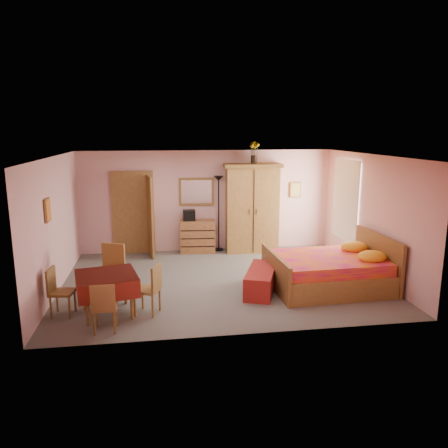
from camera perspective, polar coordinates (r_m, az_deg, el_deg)
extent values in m
plane|color=slate|center=(9.25, -0.33, -7.39)|extent=(6.50, 6.50, 0.00)
plane|color=brown|center=(8.73, -0.36, 8.91)|extent=(6.50, 6.50, 0.00)
cube|color=#DEA1A2|center=(11.34, -2.18, 3.03)|extent=(6.50, 0.10, 2.60)
cube|color=#DEA1A2|center=(6.51, 2.86, -3.85)|extent=(6.50, 0.10, 2.60)
cube|color=#DEA1A2|center=(9.03, -21.20, -0.14)|extent=(0.10, 5.00, 2.60)
cube|color=#DEA1A2|center=(9.90, 18.61, 1.07)|extent=(0.10, 5.00, 2.60)
cube|color=#9E6B35|center=(11.31, -11.77, 1.34)|extent=(1.06, 0.12, 2.15)
cube|color=white|center=(10.92, 15.63, 3.03)|extent=(0.08, 1.40, 1.95)
cube|color=orange|center=(8.38, -22.07, 1.68)|extent=(0.04, 0.32, 0.42)
cube|color=#D8BF59|center=(11.77, 9.30, 4.44)|extent=(0.30, 0.04, 0.40)
cube|color=#9B6034|center=(11.27, -3.45, -1.61)|extent=(0.92, 0.51, 0.84)
cube|color=silver|center=(11.26, -3.63, 4.24)|extent=(0.91, 0.09, 0.72)
cube|color=black|center=(11.14, -4.58, 1.15)|extent=(0.31, 0.23, 0.28)
cube|color=black|center=(11.30, -0.70, 1.36)|extent=(0.28, 0.28, 1.96)
cube|color=#B07C3B|center=(11.26, 3.65, 2.10)|extent=(1.50, 0.84, 2.27)
cube|color=gold|center=(11.18, 3.94, 9.32)|extent=(0.22, 0.22, 0.55)
cube|color=#C8135C|center=(8.95, 13.40, -4.86)|extent=(2.33, 1.87, 1.05)
cube|color=maroon|center=(8.63, 4.87, -7.32)|extent=(0.94, 1.43, 0.45)
cube|color=maroon|center=(7.78, -15.00, -8.86)|extent=(1.16, 1.16, 0.72)
cube|color=olive|center=(7.16, -15.33, -10.32)|extent=(0.37, 0.37, 0.81)
cube|color=#B0713B|center=(8.42, -14.81, -6.15)|extent=(0.61, 0.61, 1.02)
cube|color=olive|center=(7.95, -20.38, -8.30)|extent=(0.42, 0.42, 0.84)
cube|color=olive|center=(7.64, -10.03, -8.36)|extent=(0.52, 0.52, 0.88)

